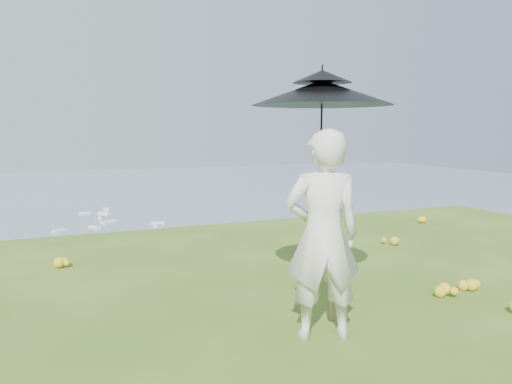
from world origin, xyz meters
name	(u,v)px	position (x,y,z in m)	size (l,w,h in m)	color
shoreline_tier	(72,380)	(0.00, 75.00, -36.00)	(170.00, 28.00, 8.00)	#696154
bay_water	(53,209)	(0.00, 240.00, -34.00)	(700.00, 700.00, 0.00)	slate
slope_trees	(88,359)	(0.00, 35.00, -15.00)	(110.00, 50.00, 6.00)	#224615
harbor_town	(70,339)	(0.00, 75.00, -29.50)	(110.00, 22.00, 5.00)	silver
moored_boats	(13,249)	(-12.50, 161.00, -33.65)	(140.00, 140.00, 0.70)	white
painter	(323,235)	(0.01, 1.63, 0.91)	(0.66, 0.43, 1.82)	silver
field_easel	(320,243)	(0.30, 2.16, 0.70)	(0.53, 0.53, 1.40)	olive
sun_umbrella	(321,132)	(0.31, 2.19, 1.79)	(1.35, 1.35, 1.27)	black
painter_cap	(324,135)	(0.01, 1.63, 1.76)	(0.18, 0.21, 0.10)	#C46D6B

